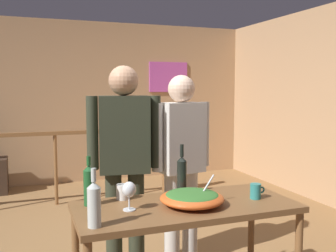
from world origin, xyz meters
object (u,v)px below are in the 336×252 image
Objects in this scene: serving_table at (186,216)px; person_standing_right at (181,156)px; wine_bottle_dark at (182,174)px; wine_bottle_green at (89,185)px; salad_bowl at (192,197)px; mug_teal at (256,191)px; framed_picture at (168,77)px; stair_railing at (70,154)px; wine_glass at (129,190)px; mug_white at (123,192)px; person_standing_left at (124,153)px; wine_bottle_clear at (94,203)px.

serving_table is 0.77m from person_standing_right.
wine_bottle_dark reaches higher than wine_bottle_green.
salad_bowl is 3.79× the size of mug_teal.
framed_picture reaches higher than serving_table.
stair_railing reaches higher than wine_glass.
stair_railing is at bearing 91.99° from mug_white.
person_standing_left reaches higher than stair_railing.
salad_bowl is 0.26× the size of person_standing_right.
wine_bottle_green is at bearing -175.47° from wine_bottle_dark.
stair_railing is 9.33× the size of salad_bowl.
wine_bottle_green is at bearing -116.98° from framed_picture.
wine_bottle_clear reaches higher than stair_railing.
wine_bottle_clear is (-0.18, -3.06, 0.23)m from stair_railing.
wine_bottle_clear reaches higher than serving_table.
wine_bottle_dark is 1.10× the size of wine_bottle_clear.
wine_bottle_dark reaches higher than serving_table.
wine_bottle_clear reaches higher than mug_teal.
wine_bottle_green reaches higher than mug_teal.
framed_picture is at bearing 63.02° from wine_bottle_green.
wine_bottle_green is 0.26m from mug_white.
wine_bottle_clear is at bearing -94.84° from wine_bottle_green.
stair_railing is 11.97× the size of wine_bottle_clear.
wine_glass is at bearing 37.44° from person_standing_right.
mug_teal is at bearing -12.41° from wine_bottle_green.
serving_table is at bearing 174.36° from mug_teal.
salad_bowl is at bearing 120.79° from person_standing_left.
mug_teal is 1.06m from person_standing_left.
stair_railing is 2.20m from person_standing_left.
person_standing_right is (0.17, 0.44, 0.05)m from wine_bottle_dark.
stair_railing is 2.85m from wine_glass.
person_standing_right is (-1.10, -3.33, -0.75)m from framed_picture.
framed_picture is at bearing 64.90° from wine_bottle_clear.
serving_table is 3.45× the size of salad_bowl.
serving_table is at bearing 119.60° from person_standing_left.
framed_picture is 2.38m from stair_railing.
wine_bottle_clear reaches higher than mug_white.
wine_glass is 0.88m from mug_teal.
stair_railing reaches higher than salad_bowl.
wine_glass is (0.07, -2.84, 0.22)m from stair_railing.
mug_teal is 0.07× the size of person_standing_left.
salad_bowl is 1.30× the size of wine_bottle_green.
wine_bottle_green is 0.20× the size of person_standing_right.
person_standing_left is (-0.74, 0.73, 0.19)m from mug_teal.
salad_bowl is 3.39× the size of mug_white.
mug_teal is at bearing 145.37° from person_standing_left.
wine_bottle_green reaches higher than serving_table.
wine_bottle_clear is at bearing -120.25° from mug_white.
wine_bottle_green is 2.62× the size of mug_white.
salad_bowl is at bearing -19.79° from wine_bottle_green.
person_standing_right is (0.87, 0.90, 0.06)m from wine_bottle_clear.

